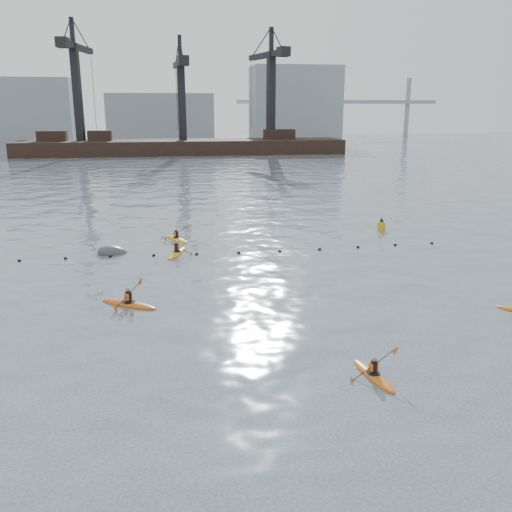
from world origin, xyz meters
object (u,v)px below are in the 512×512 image
object	(u,v)px
kayaker_2	(129,303)
mooring_buoy	(113,253)
kayaker_0	(373,374)
kayaker_5	(176,238)
kayaker_3	(177,252)
nav_buoy	(381,226)

from	to	relation	value
kayaker_2	mooring_buoy	bearing A→B (deg)	42.93
kayaker_0	kayaker_5	distance (m)	25.09
kayaker_3	kayaker_5	bearing A→B (deg)	109.28
kayaker_0	kayaker_3	xyz separation A→B (m)	(-7.12, 19.68, 0.02)
kayaker_2	mooring_buoy	xyz separation A→B (m)	(-1.77, 10.95, -0.11)
kayaker_0	kayaker_5	world-z (taller)	kayaker_0
kayaker_5	mooring_buoy	distance (m)	5.77
kayaker_5	mooring_buoy	bearing A→B (deg)	-172.25
mooring_buoy	nav_buoy	world-z (taller)	nav_buoy
kayaker_5	nav_buoy	size ratio (longest dim) A/B	2.48
kayaker_3	kayaker_5	size ratio (longest dim) A/B	1.13
kayaker_5	nav_buoy	distance (m)	17.34
kayaker_2	kayaker_5	bearing A→B (deg)	22.84
mooring_buoy	nav_buoy	xyz separation A→B (m)	(21.88, 4.24, 0.37)
kayaker_5	nav_buoy	bearing A→B (deg)	-27.71
nav_buoy	kayaker_0	bearing A→B (deg)	-112.49
kayaker_0	kayaker_2	xyz separation A→B (m)	(-9.86, 9.59, 0.02)
kayaker_2	mooring_buoy	world-z (taller)	kayaker_2
kayaker_0	kayaker_2	distance (m)	13.75
kayaker_5	kayaker_2	bearing A→B (deg)	-130.95
nav_buoy	kayaker_5	bearing A→B (deg)	-177.69
kayaker_0	nav_buoy	size ratio (longest dim) A/B	2.41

